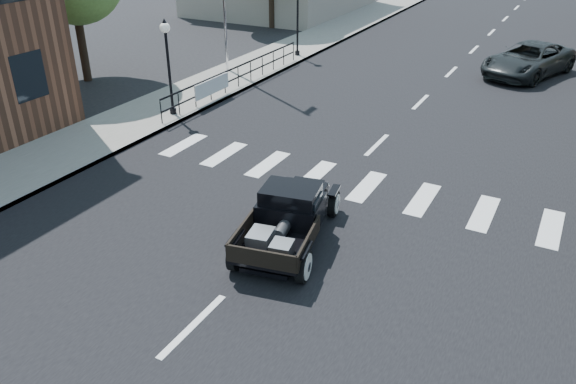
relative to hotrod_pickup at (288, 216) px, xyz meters
The scene contains 10 objects.
ground 0.86m from the hotrod_pickup, 111.42° to the right, with size 120.00×120.00×0.00m, color black.
road 14.54m from the hotrod_pickup, 90.74° to the left, with size 14.00×80.00×0.02m, color black.
road_markings 9.55m from the hotrod_pickup, 91.12° to the left, with size 12.00×60.00×0.06m, color silver, non-canonical shape.
sidewalk_left 16.93m from the hotrod_pickup, 120.88° to the left, with size 3.00×80.00×0.15m, color gray.
railing 12.11m from the hotrod_pickup, 128.17° to the left, with size 0.08×10.00×1.00m, color black, non-canonical shape.
banner 10.56m from the hotrod_pickup, 134.55° to the left, with size 0.04×2.20×0.60m, color silver, non-canonical shape.
lamp_post_b 9.62m from the hotrod_pickup, 144.65° to the left, with size 0.36×0.36×3.41m, color black, non-canonical shape.
lamp_post_c 17.41m from the hotrod_pickup, 116.64° to the left, with size 0.36×0.36×3.41m, color black, non-canonical shape.
hotrod_pickup is the anchor object (origin of this frame).
second_car 17.78m from the hotrod_pickup, 80.43° to the left, with size 2.41×5.22×1.45m, color black.
Camera 1 is at (5.47, -9.41, 7.17)m, focal length 35.00 mm.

